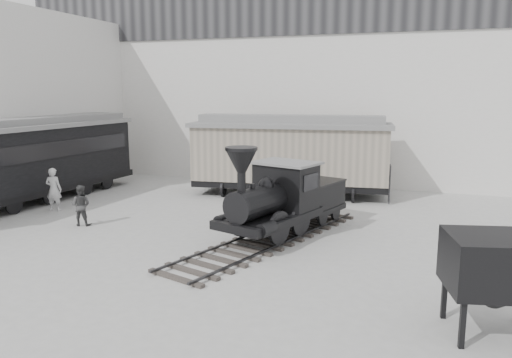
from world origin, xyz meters
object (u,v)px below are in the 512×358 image
at_px(boxcar, 290,154).
at_px(coal_hopper, 496,271).
at_px(locomotive, 281,203).
at_px(visitor_b, 81,205).
at_px(visitor_a, 54,189).
at_px(passenger_coach, 21,161).

xyz_separation_m(boxcar, coal_hopper, (7.83, -12.46, -0.66)).
bearing_deg(locomotive, visitor_b, -154.11).
xyz_separation_m(visitor_a, coal_hopper, (16.59, -6.02, 0.48)).
bearing_deg(passenger_coach, boxcar, 32.70).
xyz_separation_m(passenger_coach, visitor_a, (2.16, -0.51, -1.07)).
height_order(locomotive, boxcar, boxcar).
bearing_deg(boxcar, visitor_b, -134.36).
height_order(boxcar, visitor_b, boxcar).
relative_size(boxcar, visitor_b, 6.30).
height_order(locomotive, visitor_b, locomotive).
bearing_deg(locomotive, visitor_a, -164.94).
bearing_deg(visitor_a, locomotive, 164.11).
bearing_deg(visitor_a, coal_hopper, 147.00).
bearing_deg(coal_hopper, locomotive, 125.60).
xyz_separation_m(boxcar, visitor_b, (-6.14, -8.03, -1.29)).
relative_size(locomotive, coal_hopper, 4.13).
bearing_deg(coal_hopper, visitor_a, 146.89).
bearing_deg(passenger_coach, locomotive, -0.48).
distance_m(boxcar, passenger_coach, 12.43).
relative_size(passenger_coach, visitor_b, 8.70).
distance_m(locomotive, boxcar, 7.17).
bearing_deg(locomotive, passenger_coach, -166.78).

